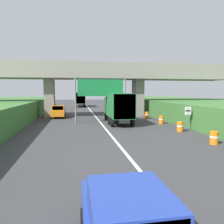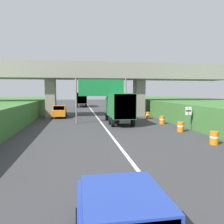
# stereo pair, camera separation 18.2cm
# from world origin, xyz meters

# --- Properties ---
(lane_centre_stripe) EXTENTS (0.20, 91.45, 0.01)m
(lane_centre_stripe) POSITION_xyz_m (0.00, 25.73, 0.00)
(lane_centre_stripe) COLOR white
(lane_centre_stripe) RESTS_ON ground
(overpass_bridge) EXTENTS (40.00, 4.80, 7.61)m
(overpass_bridge) POSITION_xyz_m (0.00, 32.16, 5.72)
(overpass_bridge) COLOR gray
(overpass_bridge) RESTS_ON ground
(overhead_highway_sign) EXTENTS (5.88, 0.18, 5.11)m
(overhead_highway_sign) POSITION_xyz_m (0.00, 25.45, 3.75)
(overhead_highway_sign) COLOR slate
(overhead_highway_sign) RESTS_ON ground
(speed_limit_sign) EXTENTS (0.60, 0.08, 2.23)m
(speed_limit_sign) POSITION_xyz_m (7.40, 19.24, 1.48)
(speed_limit_sign) COLOR slate
(speed_limit_sign) RESTS_ON ground
(truck_white) EXTENTS (2.44, 7.30, 3.44)m
(truck_white) POSITION_xyz_m (-1.71, 53.18, 1.93)
(truck_white) COLOR black
(truck_white) RESTS_ON ground
(truck_green) EXTENTS (2.44, 7.30, 3.44)m
(truck_green) POSITION_xyz_m (1.91, 24.83, 1.93)
(truck_green) COLOR black
(truck_green) RESTS_ON ground
(car_orange) EXTENTS (1.86, 4.10, 1.72)m
(car_orange) POSITION_xyz_m (-5.21, 31.68, 0.86)
(car_orange) COLOR orange
(car_orange) RESTS_ON ground
(construction_barrel_2) EXTENTS (0.57, 0.57, 0.90)m
(construction_barrel_2) POSITION_xyz_m (6.53, 14.04, 0.46)
(construction_barrel_2) COLOR orange
(construction_barrel_2) RESTS_ON ground
(construction_barrel_3) EXTENTS (0.57, 0.57, 0.90)m
(construction_barrel_3) POSITION_xyz_m (6.47, 18.84, 0.46)
(construction_barrel_3) COLOR orange
(construction_barrel_3) RESTS_ON ground
(construction_barrel_4) EXTENTS (0.57, 0.57, 0.90)m
(construction_barrel_4) POSITION_xyz_m (6.64, 23.65, 0.46)
(construction_barrel_4) COLOR orange
(construction_barrel_4) RESTS_ON ground
(construction_barrel_5) EXTENTS (0.57, 0.57, 0.90)m
(construction_barrel_5) POSITION_xyz_m (6.58, 28.45, 0.46)
(construction_barrel_5) COLOR orange
(construction_barrel_5) RESTS_ON ground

